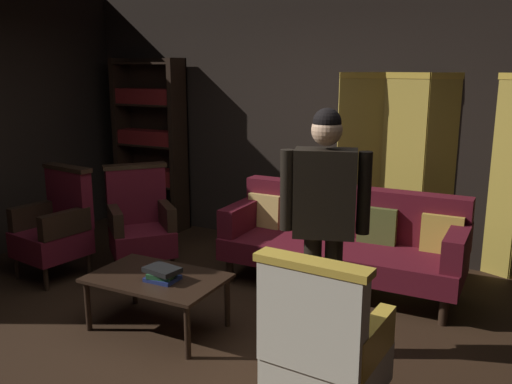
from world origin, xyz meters
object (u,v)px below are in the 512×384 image
at_px(velvet_couch, 343,237).
at_px(book_green_cloth, 162,274).
at_px(armchair_wing_right, 56,226).
at_px(standing_figure, 324,212).
at_px(armchair_wing_left, 140,223).
at_px(coffee_table, 157,282).
at_px(book_black_cloth, 162,270).
at_px(bookshelf, 151,142).
at_px(folding_screen, 447,169).
at_px(book_navy_cloth, 163,278).
at_px(armchair_gilt_accent, 323,349).

height_order(velvet_couch, book_green_cloth, velvet_couch).
height_order(velvet_couch, armchair_wing_right, armchair_wing_right).
bearing_deg(book_green_cloth, standing_figure, 12.30).
bearing_deg(armchair_wing_right, armchair_wing_left, 32.91).
bearing_deg(coffee_table, book_black_cloth, -27.19).
bearing_deg(bookshelf, folding_screen, 2.76).
bearing_deg(velvet_couch, standing_figure, -78.30).
height_order(bookshelf, armchair_wing_right, bookshelf).
height_order(armchair_wing_left, book_navy_cloth, armchair_wing_left).
xyz_separation_m(bookshelf, velvet_couch, (2.70, -0.74, -0.61)).
distance_m(coffee_table, book_navy_cloth, 0.11).
xyz_separation_m(armchair_wing_left, standing_figure, (2.09, -0.66, 0.54)).
bearing_deg(book_black_cloth, velvet_couch, 59.25).
bearing_deg(book_black_cloth, armchair_wing_right, 162.89).
bearing_deg(armchair_gilt_accent, armchair_wing_right, 161.58).
bearing_deg(standing_figure, armchair_wing_right, 175.00).
distance_m(standing_figure, book_navy_cloth, 1.32).
distance_m(bookshelf, book_black_cloth, 2.93).
bearing_deg(book_navy_cloth, standing_figure, 12.30).
bearing_deg(bookshelf, book_green_cloth, -51.05).
distance_m(folding_screen, standing_figure, 2.20).
bearing_deg(bookshelf, book_black_cloth, -51.05).
relative_size(bookshelf, coffee_table, 2.05).
relative_size(folding_screen, book_green_cloth, 11.29).
distance_m(velvet_couch, armchair_gilt_accent, 2.09).
relative_size(coffee_table, armchair_gilt_accent, 0.96).
bearing_deg(bookshelf, armchair_gilt_accent, -40.31).
bearing_deg(book_navy_cloth, velvet_couch, 59.25).
xyz_separation_m(folding_screen, bookshelf, (-3.42, -0.16, 0.08)).
relative_size(bookshelf, armchair_wing_left, 1.97).
distance_m(armchair_wing_left, armchair_wing_right, 0.78).
bearing_deg(folding_screen, armchair_wing_left, -149.74).
distance_m(book_green_cloth, book_black_cloth, 0.04).
xyz_separation_m(velvet_couch, armchair_gilt_accent, (0.55, -2.02, 0.03)).
height_order(standing_figure, book_black_cloth, standing_figure).
height_order(coffee_table, standing_figure, standing_figure).
distance_m(armchair_gilt_accent, armchair_wing_right, 3.20).
bearing_deg(folding_screen, armchair_wing_right, -149.19).
bearing_deg(armchair_wing_left, book_navy_cloth, -44.23).
bearing_deg(book_green_cloth, armchair_gilt_accent, -19.85).
relative_size(armchair_wing_left, book_navy_cloth, 4.64).
bearing_deg(bookshelf, coffee_table, -51.84).
bearing_deg(standing_figure, book_black_cloth, -167.70).
relative_size(folding_screen, book_black_cloth, 8.29).
bearing_deg(armchair_wing_right, standing_figure, -5.00).
distance_m(folding_screen, book_black_cloth, 2.93).
distance_m(armchair_wing_left, book_navy_cloth, 1.31).
bearing_deg(folding_screen, armchair_gilt_accent, -93.28).
relative_size(standing_figure, book_navy_cloth, 7.60).
bearing_deg(bookshelf, standing_figure, -33.89).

